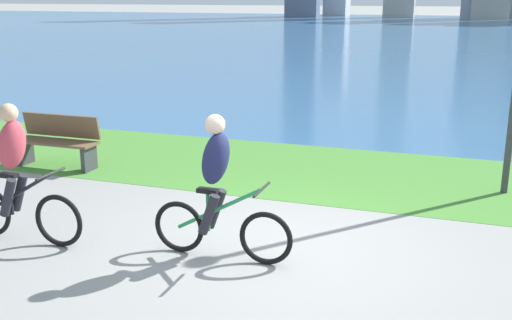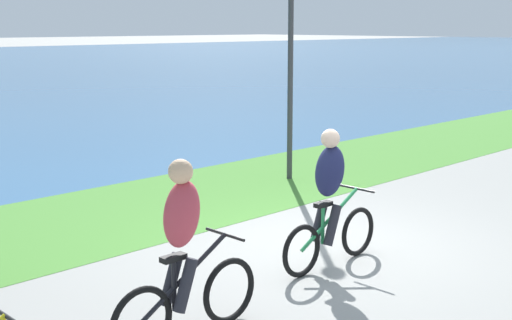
{
  "view_description": "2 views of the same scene",
  "coord_description": "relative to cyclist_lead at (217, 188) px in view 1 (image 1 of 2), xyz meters",
  "views": [
    {
      "loc": [
        1.93,
        -6.34,
        2.9
      ],
      "look_at": [
        -0.23,
        -0.05,
        1.07
      ],
      "focal_mm": 42.54,
      "sensor_mm": 36.0,
      "label": 1
    },
    {
      "loc": [
        -6.61,
        -5.36,
        2.82
      ],
      "look_at": [
        -0.83,
        0.47,
        1.2
      ],
      "focal_mm": 48.07,
      "sensor_mm": 36.0,
      "label": 2
    }
  ],
  "objects": [
    {
      "name": "ground_plane",
      "position": [
        0.54,
        0.46,
        -0.83
      ],
      "size": [
        300.0,
        300.0,
        0.0
      ],
      "primitive_type": "plane",
      "color": "gray"
    },
    {
      "name": "grass_strip_bayside",
      "position": [
        0.54,
        3.76,
        -0.83
      ],
      "size": [
        120.0,
        3.37,
        0.01
      ],
      "primitive_type": "cube",
      "color": "#478433",
      "rests_on": "ground"
    },
    {
      "name": "bay_water_surface",
      "position": [
        0.54,
        44.88,
        -0.83
      ],
      "size": [
        300.0,
        78.86,
        0.0
      ],
      "primitive_type": "cube",
      "color": "#386693",
      "rests_on": "ground"
    },
    {
      "name": "cyclist_lead",
      "position": [
        0.0,
        0.0,
        0.0
      ],
      "size": [
        1.67,
        0.52,
        1.65
      ],
      "color": "black",
      "rests_on": "ground"
    },
    {
      "name": "cyclist_trailing",
      "position": [
        -2.44,
        -0.32,
        0.01
      ],
      "size": [
        1.66,
        0.52,
        1.68
      ],
      "color": "black",
      "rests_on": "ground"
    },
    {
      "name": "bench_near_path",
      "position": [
        -4.05,
        2.58,
        -0.38
      ],
      "size": [
        1.5,
        0.47,
        0.9
      ],
      "color": "brown",
      "rests_on": "ground"
    }
  ]
}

